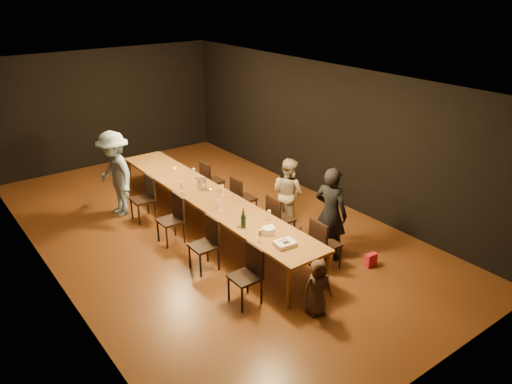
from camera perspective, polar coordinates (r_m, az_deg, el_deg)
ground at (r=10.04m, az=-5.32°, el=-4.27°), size 10.00×10.00×0.00m
room_shell at (r=9.27m, az=-5.79°, el=7.18°), size 6.04×10.04×3.02m
table at (r=9.74m, az=-5.47°, el=-0.61°), size 0.90×6.00×0.75m
chair_right_0 at (r=8.62m, az=7.98°, el=-5.86°), size 0.42×0.42×0.93m
chair_right_1 at (r=9.40m, az=2.88°, el=-3.05°), size 0.42×0.42×0.93m
chair_right_2 at (r=10.26m, az=-1.38°, el=-0.67°), size 0.42×0.42×0.93m
chair_right_3 at (r=11.18m, az=-4.96°, el=1.34°), size 0.42×0.42×0.93m
chair_left_0 at (r=7.67m, az=-1.29°, el=-9.64°), size 0.42×0.42×0.93m
chair_left_1 at (r=8.53m, az=-6.02°, el=-6.08°), size 0.42×0.42×0.93m
chair_left_2 at (r=9.47m, az=-9.79°, el=-3.16°), size 0.42×0.42×0.93m
chair_left_3 at (r=10.46m, az=-12.85°, el=-0.78°), size 0.42×0.42×0.93m
woman_birthday at (r=8.79m, az=8.53°, el=-2.44°), size 0.56×0.71×1.70m
woman_tan at (r=9.87m, az=3.68°, el=-0.11°), size 0.65×0.78×1.44m
man_blue at (r=10.69m, az=-15.79°, el=1.98°), size 0.72×1.20×1.81m
child at (r=7.51m, az=7.05°, el=-10.77°), size 0.51×0.41×0.89m
gift_bag_red at (r=8.96m, az=13.00°, el=-7.57°), size 0.21×0.13×0.24m
gift_bag_blue at (r=9.31m, az=8.67°, el=-5.72°), size 0.29×0.23×0.31m
birthday_cake at (r=7.89m, az=3.33°, el=-5.92°), size 0.35×0.29×0.08m
plate_stack at (r=8.20m, az=1.44°, el=-4.48°), size 0.29×0.29×0.12m
champagne_bottle at (r=8.35m, az=-1.46°, el=-3.01°), size 0.10×0.10×0.36m
ice_bucket at (r=10.01m, az=-6.24°, el=0.95°), size 0.24×0.24×0.20m
wineglass_0 at (r=7.98m, az=0.51°, el=-4.99°), size 0.06×0.06×0.21m
wineglass_1 at (r=8.61m, az=1.51°, el=-2.74°), size 0.06×0.06×0.21m
wineglass_2 at (r=9.04m, az=-4.20°, el=-1.49°), size 0.06×0.06×0.21m
wineglass_3 at (r=9.65m, az=-3.83°, el=0.20°), size 0.06×0.06×0.21m
wineglass_4 at (r=9.89m, az=-8.47°, el=0.58°), size 0.06×0.06×0.21m
wineglass_5 at (r=10.57m, az=-7.12°, el=2.18°), size 0.06×0.06×0.21m
tealight_near at (r=8.46m, az=1.80°, el=-3.92°), size 0.05×0.05×0.03m
tealight_mid at (r=9.91m, az=-5.23°, el=0.24°), size 0.05×0.05×0.03m
tealight_far at (r=11.11m, az=-9.28°, el=2.63°), size 0.05×0.05×0.03m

